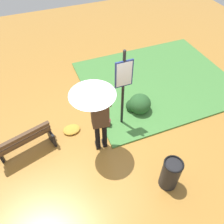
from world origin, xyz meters
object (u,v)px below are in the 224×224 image
(info_sign_post, at_px, (123,83))
(park_bench, at_px, (24,142))
(person_with_umbrella, at_px, (96,104))
(handbag, at_px, (105,123))
(trash_bin, at_px, (170,174))

(info_sign_post, distance_m, park_bench, 2.77)
(person_with_umbrella, bearing_deg, handbag, -122.78)
(person_with_umbrella, height_order, trash_bin, person_with_umbrella)
(trash_bin, bearing_deg, park_bench, -36.05)
(trash_bin, bearing_deg, handbag, -71.41)
(handbag, xyz_separation_m, trash_bin, (-0.71, 2.11, 0.29))
(handbag, height_order, park_bench, park_bench)
(person_with_umbrella, height_order, handbag, person_with_umbrella)
(person_with_umbrella, distance_m, info_sign_post, 1.03)
(person_with_umbrella, xyz_separation_m, park_bench, (1.70, -0.55, -1.15))
(info_sign_post, relative_size, park_bench, 1.60)
(person_with_umbrella, height_order, info_sign_post, info_sign_post)
(info_sign_post, xyz_separation_m, handbag, (0.47, -0.07, -1.32))
(person_with_umbrella, distance_m, trash_bin, 2.18)
(person_with_umbrella, relative_size, info_sign_post, 0.89)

